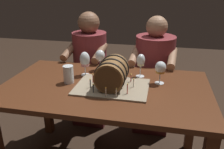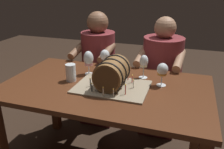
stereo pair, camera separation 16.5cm
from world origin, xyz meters
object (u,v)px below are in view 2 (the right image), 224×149
(beer_pint, at_px, (71,73))
(person_seated_left, at_px, (99,73))
(barrel_cake, at_px, (112,75))
(wine_glass_amber, at_px, (162,70))
(wine_glass_white, at_px, (144,62))
(dining_table, at_px, (106,98))
(wine_glass_rose, at_px, (88,60))
(person_seated_right, at_px, (161,80))
(wine_glass_empty, at_px, (105,56))

(beer_pint, distance_m, person_seated_left, 0.73)
(barrel_cake, bearing_deg, wine_glass_amber, 24.26)
(wine_glass_white, height_order, beer_pint, wine_glass_white)
(dining_table, height_order, person_seated_left, person_seated_left)
(wine_glass_white, xyz_separation_m, person_seated_left, (-0.55, 0.46, -0.33))
(dining_table, bearing_deg, wine_glass_rose, 140.33)
(barrel_cake, distance_m, wine_glass_amber, 0.36)
(dining_table, height_order, barrel_cake, barrel_cake)
(wine_glass_amber, xyz_separation_m, person_seated_left, (-0.71, 0.56, -0.32))
(wine_glass_white, height_order, person_seated_left, person_seated_left)
(wine_glass_rose, xyz_separation_m, wine_glass_white, (0.43, 0.06, 0.00))
(wine_glass_amber, height_order, person_seated_right, person_seated_right)
(wine_glass_amber, height_order, wine_glass_empty, wine_glass_empty)
(beer_pint, distance_m, person_seated_right, 0.94)
(barrel_cake, height_order, beer_pint, barrel_cake)
(wine_glass_empty, xyz_separation_m, person_seated_right, (0.44, 0.38, -0.32))
(wine_glass_white, distance_m, person_seated_right, 0.57)
(dining_table, distance_m, wine_glass_rose, 0.35)
(barrel_cake, height_order, wine_glass_amber, barrel_cake)
(dining_table, relative_size, wine_glass_rose, 7.75)
(barrel_cake, distance_m, person_seated_left, 0.85)
(barrel_cake, height_order, person_seated_left, person_seated_left)
(dining_table, xyz_separation_m, wine_glass_amber, (0.38, 0.12, 0.22))
(wine_glass_rose, bearing_deg, beer_pint, -113.60)
(dining_table, relative_size, person_seated_left, 1.26)
(dining_table, bearing_deg, wine_glass_amber, 17.93)
(wine_glass_white, bearing_deg, wine_glass_amber, -33.68)
(wine_glass_amber, distance_m, wine_glass_rose, 0.59)
(wine_glass_amber, height_order, wine_glass_rose, wine_glass_rose)
(wine_glass_rose, height_order, person_seated_left, person_seated_left)
(wine_glass_amber, bearing_deg, barrel_cake, -155.74)
(person_seated_right, bearing_deg, wine_glass_rose, -135.44)
(wine_glass_rose, bearing_deg, wine_glass_white, 7.77)
(dining_table, xyz_separation_m, wine_glass_white, (0.23, 0.23, 0.23))
(wine_glass_empty, xyz_separation_m, beer_pint, (-0.16, -0.31, -0.06))
(wine_glass_empty, bearing_deg, wine_glass_amber, -20.12)
(wine_glass_amber, bearing_deg, beer_pint, -169.20)
(wine_glass_white, bearing_deg, wine_glass_rose, -172.23)
(wine_glass_white, bearing_deg, person_seated_left, 140.49)
(dining_table, height_order, person_seated_right, person_seated_right)
(wine_glass_white, distance_m, beer_pint, 0.56)
(wine_glass_amber, bearing_deg, wine_glass_empty, 159.88)
(wine_glass_white, bearing_deg, person_seated_right, 78.64)
(person_seated_right, bearing_deg, dining_table, -115.29)
(person_seated_left, bearing_deg, barrel_cake, -61.66)
(barrel_cake, bearing_deg, person_seated_right, 69.41)
(person_seated_left, bearing_deg, wine_glass_rose, -76.71)
(wine_glass_empty, distance_m, person_seated_right, 0.66)
(dining_table, bearing_deg, barrel_cake, -21.73)
(dining_table, distance_m, wine_glass_amber, 0.46)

